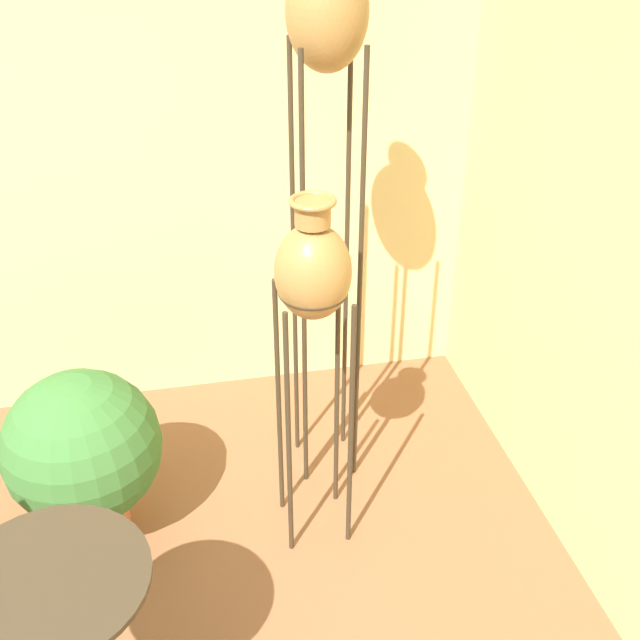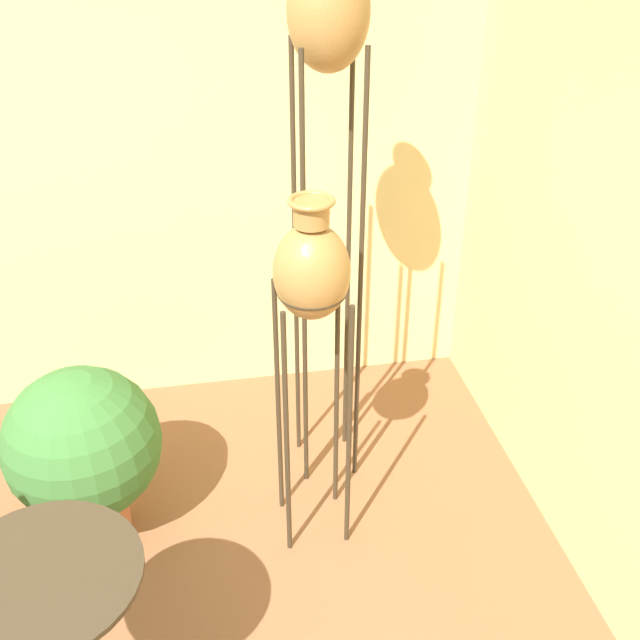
% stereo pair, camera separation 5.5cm
% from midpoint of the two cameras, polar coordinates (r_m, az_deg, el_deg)
% --- Properties ---
extents(vase_stand_tall, '(0.28, 0.28, 2.26)m').
position_cam_midpoint_polar(vase_stand_tall, '(2.72, -0.07, 20.96)').
color(vase_stand_tall, '#382D1E').
rests_on(vase_stand_tall, ground_plane).
extents(vase_stand_medium, '(0.27, 0.27, 1.47)m').
position_cam_midpoint_polar(vase_stand_medium, '(2.58, -1.14, 3.13)').
color(vase_stand_medium, '#382D1E').
rests_on(vase_stand_medium, ground_plane).
extents(side_table, '(0.55, 0.55, 0.76)m').
position_cam_midpoint_polar(side_table, '(2.39, -19.82, -21.27)').
color(side_table, '#382D1E').
rests_on(side_table, ground_plane).
extents(potted_plant, '(0.62, 0.62, 0.76)m').
position_cam_midpoint_polar(potted_plant, '(3.12, -18.07, -9.49)').
color(potted_plant, '#B26647').
rests_on(potted_plant, ground_plane).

